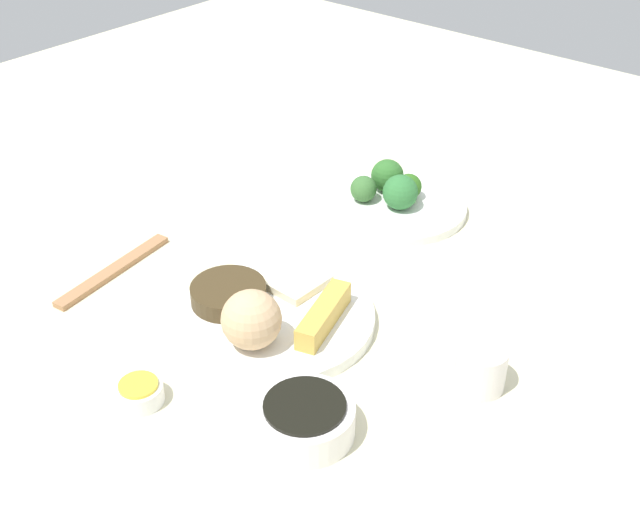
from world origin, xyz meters
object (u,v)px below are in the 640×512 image
Objects in this scene: teacup at (480,367)px; sauce_ramekin_hot_mustard at (140,394)px; chopsticks_pair at (114,270)px; main_plate at (276,318)px; broccoli_plate at (397,206)px; soy_sauce_bowl at (305,420)px.

sauce_ramekin_hot_mustard is at bearing -46.12° from teacup.
chopsticks_pair is (0.13, -0.51, -0.02)m from teacup.
main_plate is 4.26× the size of teacup.
teacup is (0.27, 0.30, 0.02)m from broccoli_plate.
main_plate is 0.20m from sauce_ramekin_hot_mustard.
chopsticks_pair is at bearing -121.61° from sauce_ramekin_hot_mustard.
broccoli_plate is at bearing 153.01° from chopsticks_pair.
broccoli_plate is 0.41m from teacup.
sauce_ramekin_hot_mustard is (0.20, -0.02, 0.00)m from main_plate.
main_plate is 0.26m from chopsticks_pair.
teacup reaches higher than main_plate.
sauce_ramekin_hot_mustard is (0.08, -0.17, -0.01)m from soy_sauce_bowl.
main_plate is 0.20m from soy_sauce_bowl.
broccoli_plate is 2.00× the size of soy_sauce_bowl.
broccoli_plate is at bearing -177.07° from sauce_ramekin_hot_mustard.
soy_sauce_bowl is 1.82× the size of teacup.
teacup reaches higher than soy_sauce_bowl.
broccoli_plate is 0.44m from chopsticks_pair.
soy_sauce_bowl is at bearing 23.95° from broccoli_plate.
chopsticks_pair is at bearing -26.99° from broccoli_plate.
sauce_ramekin_hot_mustard is at bearing 2.93° from broccoli_plate.
main_plate is 1.17× the size of broccoli_plate.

